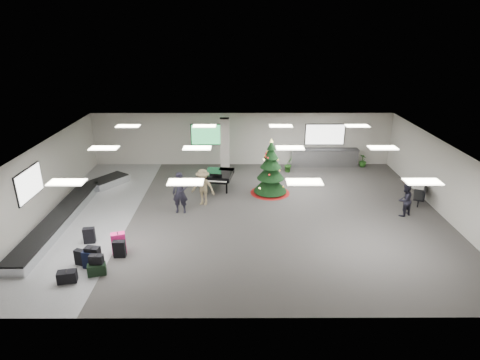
{
  "coord_description": "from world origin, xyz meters",
  "views": [
    {
      "loc": [
        -0.22,
        -16.55,
        8.08
      ],
      "look_at": [
        -0.15,
        1.0,
        1.27
      ],
      "focal_mm": 30.0,
      "sensor_mm": 36.0,
      "label": 1
    }
  ],
  "objects_px": {
    "baggage_carousel": "(71,211)",
    "traveler_a": "(180,193)",
    "grand_piano": "(218,175)",
    "bench": "(421,193)",
    "potted_plant_left": "(288,164)",
    "christmas_tree": "(271,175)",
    "pink_suitcase": "(119,243)",
    "service_counter": "(324,157)",
    "traveler_b": "(203,187)",
    "traveler_bench": "(405,200)",
    "potted_plant_right": "(363,161)"
  },
  "relations": [
    {
      "from": "baggage_carousel",
      "to": "bench",
      "type": "xyz_separation_m",
      "value": [
        16.44,
        1.27,
        0.29
      ]
    },
    {
      "from": "potted_plant_left",
      "to": "christmas_tree",
      "type": "bearing_deg",
      "value": -112.48
    },
    {
      "from": "traveler_bench",
      "to": "service_counter",
      "type": "bearing_deg",
      "value": -100.99
    },
    {
      "from": "grand_piano",
      "to": "bench",
      "type": "bearing_deg",
      "value": -1.66
    },
    {
      "from": "pink_suitcase",
      "to": "bench",
      "type": "bearing_deg",
      "value": 0.51
    },
    {
      "from": "grand_piano",
      "to": "potted_plant_right",
      "type": "relative_size",
      "value": 2.58
    },
    {
      "from": "pink_suitcase",
      "to": "traveler_b",
      "type": "xyz_separation_m",
      "value": [
        2.84,
        4.37,
        0.48
      ]
    },
    {
      "from": "service_counter",
      "to": "potted_plant_left",
      "type": "bearing_deg",
      "value": -155.61
    },
    {
      "from": "pink_suitcase",
      "to": "potted_plant_left",
      "type": "distance_m",
      "value": 11.63
    },
    {
      "from": "bench",
      "to": "potted_plant_right",
      "type": "height_order",
      "value": "bench"
    },
    {
      "from": "traveler_bench",
      "to": "potted_plant_right",
      "type": "relative_size",
      "value": 1.97
    },
    {
      "from": "service_counter",
      "to": "potted_plant_left",
      "type": "xyz_separation_m",
      "value": [
        -2.29,
        -1.04,
        -0.09
      ]
    },
    {
      "from": "christmas_tree",
      "to": "traveler_a",
      "type": "relative_size",
      "value": 1.5
    },
    {
      "from": "baggage_carousel",
      "to": "potted_plant_left",
      "type": "relative_size",
      "value": 10.59
    },
    {
      "from": "bench",
      "to": "traveler_bench",
      "type": "bearing_deg",
      "value": -110.75
    },
    {
      "from": "christmas_tree",
      "to": "grand_piano",
      "type": "bearing_deg",
      "value": 167.85
    },
    {
      "from": "service_counter",
      "to": "potted_plant_left",
      "type": "distance_m",
      "value": 2.52
    },
    {
      "from": "traveler_a",
      "to": "potted_plant_right",
      "type": "relative_size",
      "value": 2.49
    },
    {
      "from": "potted_plant_right",
      "to": "baggage_carousel",
      "type": "bearing_deg",
      "value": -156.55
    },
    {
      "from": "service_counter",
      "to": "traveler_bench",
      "type": "bearing_deg",
      "value": -72.0
    },
    {
      "from": "baggage_carousel",
      "to": "traveler_a",
      "type": "distance_m",
      "value": 5.04
    },
    {
      "from": "service_counter",
      "to": "grand_piano",
      "type": "xyz_separation_m",
      "value": [
        -6.28,
        -3.62,
        0.19
      ]
    },
    {
      "from": "traveler_bench",
      "to": "potted_plant_left",
      "type": "distance_m",
      "value": 7.36
    },
    {
      "from": "grand_piano",
      "to": "traveler_bench",
      "type": "relative_size",
      "value": 1.31
    },
    {
      "from": "traveler_bench",
      "to": "potted_plant_left",
      "type": "xyz_separation_m",
      "value": [
        -4.52,
        5.81,
        -0.3
      ]
    },
    {
      "from": "service_counter",
      "to": "traveler_b",
      "type": "height_order",
      "value": "traveler_b"
    },
    {
      "from": "pink_suitcase",
      "to": "christmas_tree",
      "type": "relative_size",
      "value": 0.29
    },
    {
      "from": "potted_plant_right",
      "to": "pink_suitcase",
      "type": "bearing_deg",
      "value": -140.87
    },
    {
      "from": "traveler_bench",
      "to": "potted_plant_right",
      "type": "distance_m",
      "value": 6.71
    },
    {
      "from": "service_counter",
      "to": "traveler_b",
      "type": "bearing_deg",
      "value": -140.94
    },
    {
      "from": "bench",
      "to": "potted_plant_right",
      "type": "distance_m",
      "value": 5.47
    },
    {
      "from": "service_counter",
      "to": "christmas_tree",
      "type": "bearing_deg",
      "value": -130.62
    },
    {
      "from": "traveler_bench",
      "to": "potted_plant_right",
      "type": "xyz_separation_m",
      "value": [
        0.11,
        6.7,
        -0.38
      ]
    },
    {
      "from": "grand_piano",
      "to": "potted_plant_left",
      "type": "bearing_deg",
      "value": 41.83
    },
    {
      "from": "traveler_bench",
      "to": "traveler_b",
      "type": "bearing_deg",
      "value": -36.74
    },
    {
      "from": "service_counter",
      "to": "bench",
      "type": "distance_m",
      "value": 6.54
    },
    {
      "from": "traveler_bench",
      "to": "traveler_a",
      "type": "bearing_deg",
      "value": -31.14
    },
    {
      "from": "baggage_carousel",
      "to": "grand_piano",
      "type": "distance_m",
      "value": 7.28
    },
    {
      "from": "bench",
      "to": "potted_plant_left",
      "type": "distance_m",
      "value": 7.37
    },
    {
      "from": "pink_suitcase",
      "to": "service_counter",
      "type": "bearing_deg",
      "value": 27.52
    },
    {
      "from": "baggage_carousel",
      "to": "potted_plant_right",
      "type": "bearing_deg",
      "value": 23.45
    },
    {
      "from": "baggage_carousel",
      "to": "bench",
      "type": "bearing_deg",
      "value": 4.4
    },
    {
      "from": "traveler_b",
      "to": "traveler_bench",
      "type": "distance_m",
      "value": 9.22
    },
    {
      "from": "baggage_carousel",
      "to": "traveler_a",
      "type": "xyz_separation_m",
      "value": [
        4.97,
        0.27,
        0.75
      ]
    },
    {
      "from": "baggage_carousel",
      "to": "bench",
      "type": "relative_size",
      "value": 6.57
    },
    {
      "from": "traveler_bench",
      "to": "potted_plant_left",
      "type": "relative_size",
      "value": 1.66
    },
    {
      "from": "potted_plant_left",
      "to": "traveler_b",
      "type": "bearing_deg",
      "value": -135.31
    },
    {
      "from": "baggage_carousel",
      "to": "potted_plant_right",
      "type": "relative_size",
      "value": 12.55
    },
    {
      "from": "service_counter",
      "to": "traveler_bench",
      "type": "distance_m",
      "value": 7.2
    },
    {
      "from": "christmas_tree",
      "to": "traveler_b",
      "type": "distance_m",
      "value": 3.6
    }
  ]
}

